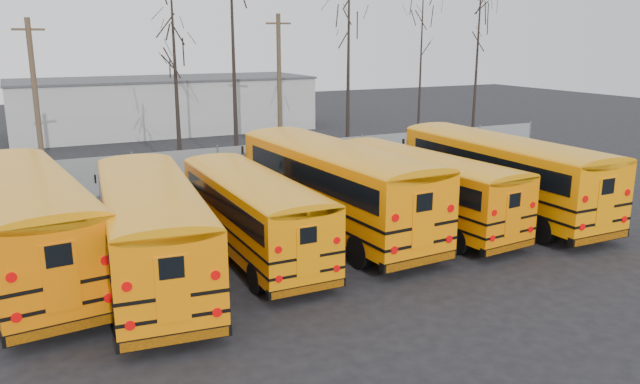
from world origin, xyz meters
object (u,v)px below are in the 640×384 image
bus_d (331,179)px  bus_e (419,182)px  bus_a (27,216)px  utility_pole_left (36,104)px  bus_b (150,222)px  utility_pole_right (279,84)px  bus_f (498,168)px  bus_c (250,206)px

bus_d → bus_e: 3.49m
bus_a → utility_pole_left: (1.01, 12.08, 2.17)m
bus_b → utility_pole_right: (11.38, 17.17, 2.51)m
bus_f → bus_b: bearing=-175.7°
bus_a → bus_c: 6.77m
bus_b → utility_pole_left: 14.33m
bus_b → utility_pole_right: size_ratio=1.35×
bus_c → bus_f: size_ratio=0.86×
bus_a → bus_c: bus_a is taller
bus_e → bus_f: bearing=-7.2°
bus_e → bus_a: bearing=171.7°
bus_a → bus_d: bearing=-5.1°
utility_pole_left → bus_f: bearing=-49.4°
bus_a → bus_c: (6.69, -0.99, -0.28)m
bus_a → bus_f: bearing=-8.5°
bus_c → utility_pole_left: (-5.68, 13.07, 2.45)m
bus_f → bus_d: bearing=172.4°
bus_e → bus_c: bearing=177.0°
bus_b → bus_f: bearing=10.3°
bus_c → bus_f: 10.78m
utility_pole_right → bus_a: bearing=-125.6°
bus_a → bus_c: bearing=-14.3°
bus_a → bus_f: bus_a is taller
bus_b → bus_d: bearing=21.9°
bus_a → bus_d: bus_d is taller
bus_a → utility_pole_right: (14.60, 15.28, 2.42)m
bus_f → utility_pole_right: (-2.87, 16.10, 2.42)m
bus_f → bus_a: bearing=177.3°
bus_c → bus_e: (6.99, 0.29, 0.05)m
bus_a → utility_pole_right: 21.27m
bus_d → bus_e: size_ratio=1.16×
bus_b → utility_pole_left: utility_pole_left is taller
bus_a → bus_e: bus_a is taller
bus_b → bus_c: size_ratio=1.13×
bus_b → bus_c: bearing=20.6°
bus_c → bus_a: bearing=171.6°
bus_f → utility_pole_left: (-16.46, 12.90, 2.17)m
bus_b → utility_pole_left: size_ratio=1.43×
bus_b → bus_a: bearing=155.5°
bus_e → utility_pole_left: bearing=129.4°
utility_pole_left → utility_pole_right: size_ratio=0.94×
bus_a → bus_d: 10.31m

